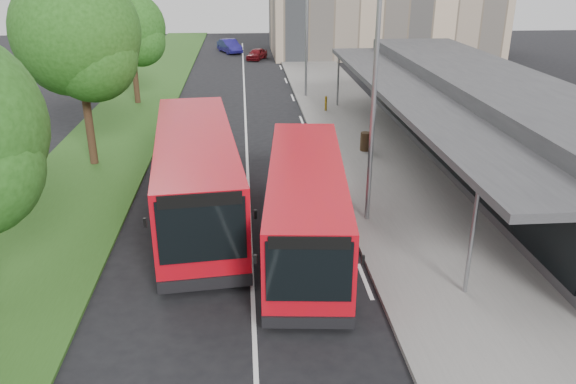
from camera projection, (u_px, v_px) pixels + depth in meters
name	position (u px, v px, depth m)	size (l,w,h in m)	color
ground	(251.00, 253.00, 18.03)	(120.00, 120.00, 0.00)	black
pavement	(336.00, 103.00, 36.88)	(5.00, 80.00, 0.15)	slate
grass_verge	(135.00, 107.00, 35.92)	(5.00, 80.00, 0.10)	#284F19
lane_centre_line	(246.00, 126.00, 31.85)	(0.12, 70.00, 0.01)	silver
kerb_dashes	(297.00, 108.00, 35.79)	(0.12, 56.00, 0.01)	silver
station_building	(486.00, 119.00, 25.44)	(7.70, 26.00, 4.00)	#313134
tree_mid	(78.00, 41.00, 23.74)	(5.34, 5.34, 8.59)	#362015
tree_far	(131.00, 33.00, 35.18)	(4.41, 4.41, 7.04)	#362015
lamp_post_near	(372.00, 92.00, 18.38)	(1.44, 0.28, 8.00)	gray
lamp_post_far	(305.00, 27.00, 36.82)	(1.44, 0.28, 8.00)	gray
bus_main	(306.00, 205.00, 18.04)	(3.41, 10.01, 2.78)	#B30912
bus_second	(197.00, 174.00, 20.08)	(3.89, 11.32, 3.15)	#B30912
litter_bin	(365.00, 141.00, 27.17)	(0.50, 0.50, 0.90)	#342515
bollard	(326.00, 103.00, 34.48)	(0.14, 0.14, 0.88)	#FEB80D
car_near	(257.00, 54.00, 53.34)	(1.26, 3.13, 1.07)	#610D13
car_far	(230.00, 46.00, 57.34)	(1.43, 4.09, 1.35)	navy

